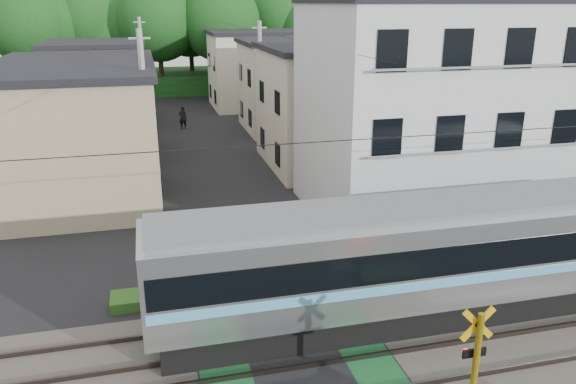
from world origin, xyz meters
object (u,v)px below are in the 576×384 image
object	(u,v)px
commuter_train	(443,255)
pedestrian	(183,118)
crossing_signal_far	(185,283)
apartment_block	(429,109)

from	to	relation	value
commuter_train	pedestrian	size ratio (longest dim) A/B	10.15
crossing_signal_far	apartment_block	size ratio (longest dim) A/B	0.46
crossing_signal_far	pedestrian	size ratio (longest dim) A/B	2.75
crossing_signal_far	commuter_train	bearing A→B (deg)	-18.20
pedestrian	apartment_block	bearing A→B (deg)	98.18
apartment_block	crossing_signal_far	bearing A→B (deg)	-152.22
apartment_block	pedestrian	distance (m)	22.71
commuter_train	crossing_signal_far	bearing A→B (deg)	161.80
pedestrian	crossing_signal_far	bearing A→B (deg)	69.74
commuter_train	pedestrian	distance (m)	29.24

